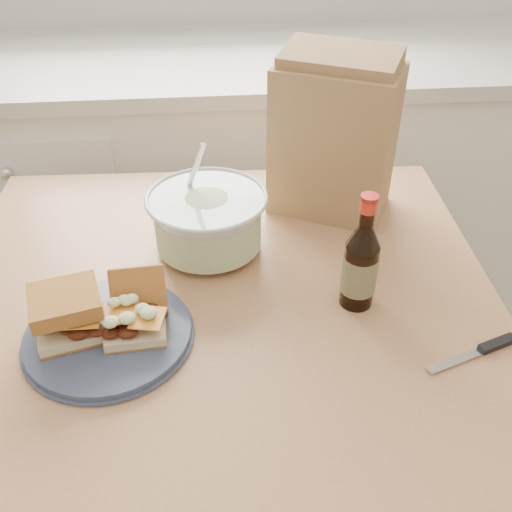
{
  "coord_description": "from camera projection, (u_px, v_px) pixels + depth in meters",
  "views": [
    {
      "loc": [
        0.03,
        0.03,
        1.47
      ],
      "look_at": [
        0.1,
        0.78,
        0.89
      ],
      "focal_mm": 40.0,
      "sensor_mm": 36.0,
      "label": 1
    }
  ],
  "objects": [
    {
      "name": "beer_bottle",
      "position": [
        360.0,
        265.0,
        0.94
      ],
      "size": [
        0.06,
        0.06,
        0.21
      ],
      "rotation": [
        0.0,
        0.0,
        -0.18
      ],
      "color": "black",
      "rests_on": "dining_table"
    },
    {
      "name": "cabinet_run",
      "position": [
        203.0,
        194.0,
        1.93
      ],
      "size": [
        2.5,
        0.64,
        0.94
      ],
      "color": "white",
      "rests_on": "ground"
    },
    {
      "name": "sandwich_left",
      "position": [
        68.0,
        313.0,
        0.88
      ],
      "size": [
        0.13,
        0.12,
        0.08
      ],
      "rotation": [
        0.0,
        0.0,
        0.26
      ],
      "color": "beige",
      "rests_on": "plate"
    },
    {
      "name": "knife",
      "position": [
        487.0,
        348.0,
        0.89
      ],
      "size": [
        0.16,
        0.07,
        0.01
      ],
      "rotation": [
        0.0,
        0.0,
        0.33
      ],
      "color": "silver",
      "rests_on": "dining_table"
    },
    {
      "name": "dining_table",
      "position": [
        222.0,
        359.0,
        1.04
      ],
      "size": [
        1.01,
        1.01,
        0.81
      ],
      "rotation": [
        0.0,
        0.0,
        -0.04
      ],
      "color": "tan",
      "rests_on": "ground"
    },
    {
      "name": "coleslaw_bowl",
      "position": [
        208.0,
        223.0,
        1.07
      ],
      "size": [
        0.23,
        0.23,
        0.23
      ],
      "color": "silver",
      "rests_on": "dining_table"
    },
    {
      "name": "paper_bag",
      "position": [
        334.0,
        141.0,
        1.14
      ],
      "size": [
        0.28,
        0.24,
        0.3
      ],
      "primitive_type": "cube",
      "rotation": [
        0.0,
        0.0,
        -0.46
      ],
      "color": "#A68450",
      "rests_on": "dining_table"
    },
    {
      "name": "plate",
      "position": [
        109.0,
        335.0,
        0.91
      ],
      "size": [
        0.26,
        0.26,
        0.02
      ],
      "primitive_type": "cylinder",
      "color": "#3A455F",
      "rests_on": "dining_table"
    },
    {
      "name": "sandwich_right",
      "position": [
        136.0,
        311.0,
        0.9
      ],
      "size": [
        0.1,
        0.13,
        0.08
      ],
      "rotation": [
        0.0,
        0.0,
        0.07
      ],
      "color": "beige",
      "rests_on": "plate"
    }
  ]
}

